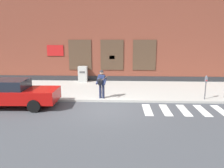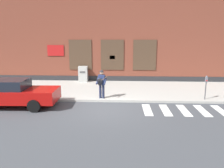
# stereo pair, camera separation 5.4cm
# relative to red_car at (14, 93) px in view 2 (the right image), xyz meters

# --- Properties ---
(ground_plane) EXTENTS (160.00, 160.00, 0.00)m
(ground_plane) POSITION_rel_red_car_xyz_m (5.04, -0.20, -0.77)
(ground_plane) COLOR #424449
(sidewalk) EXTENTS (28.00, 5.99, 0.14)m
(sidewalk) POSITION_rel_red_car_xyz_m (5.04, 4.09, -0.70)
(sidewalk) COLOR #ADAAA3
(sidewalk) RESTS_ON ground
(building_backdrop) EXTENTS (28.00, 4.06, 7.33)m
(building_backdrop) POSITION_rel_red_car_xyz_m (5.04, 9.08, 2.89)
(building_backdrop) COLOR brown
(building_backdrop) RESTS_ON ground
(crosswalk) EXTENTS (5.20, 1.90, 0.01)m
(crosswalk) POSITION_rel_red_car_xyz_m (9.63, -0.20, -0.76)
(crosswalk) COLOR silver
(crosswalk) RESTS_ON ground
(red_car) EXTENTS (4.66, 2.10, 1.53)m
(red_car) POSITION_rel_red_car_xyz_m (0.00, 0.00, 0.00)
(red_car) COLOR #B20F0C
(red_car) RESTS_ON ground
(busker) EXTENTS (0.72, 0.59, 1.71)m
(busker) POSITION_rel_red_car_xyz_m (4.66, 1.48, 0.33)
(busker) COLOR #1E233D
(busker) RESTS_ON sidewalk
(parking_meter) EXTENTS (0.13, 0.11, 1.44)m
(parking_meter) POSITION_rel_red_car_xyz_m (10.84, 1.53, 0.31)
(parking_meter) COLOR #47474C
(parking_meter) RESTS_ON sidewalk
(utility_box) EXTENTS (0.74, 0.57, 1.30)m
(utility_box) POSITION_rel_red_car_xyz_m (2.61, 6.64, 0.01)
(utility_box) COLOR #ADADA8
(utility_box) RESTS_ON sidewalk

